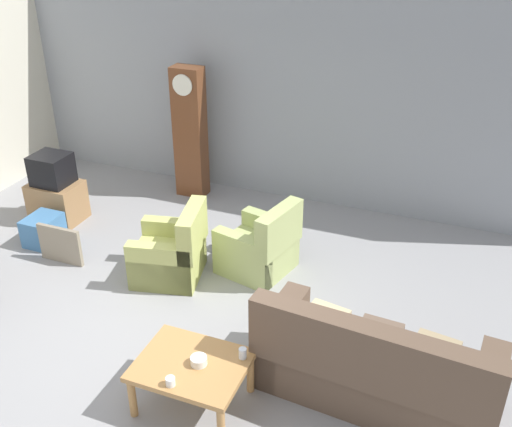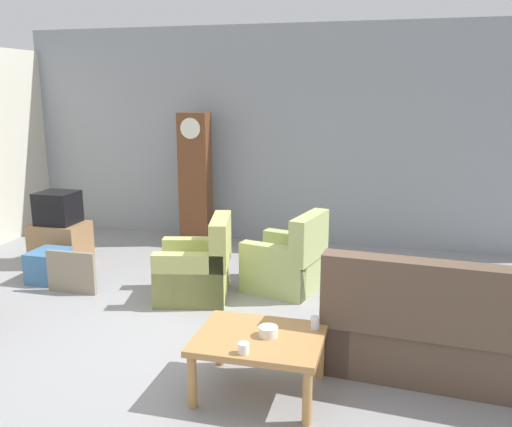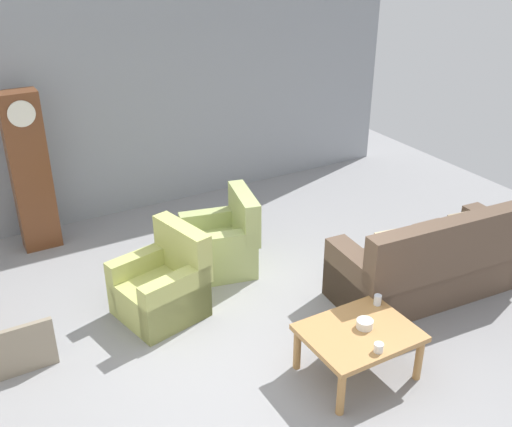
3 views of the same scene
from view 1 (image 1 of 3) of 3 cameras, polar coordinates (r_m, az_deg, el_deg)
name	(u,v)px [view 1 (image 1 of 3)]	position (r m, az deg, el deg)	size (l,w,h in m)	color
ground_plane	(173,337)	(6.35, -8.00, -11.69)	(10.40, 10.40, 0.00)	gray
garage_door_wall	(288,92)	(8.53, 3.14, 11.61)	(8.40, 0.16, 3.20)	gray
couch_floral	(374,369)	(5.52, 11.34, -14.52)	(2.16, 1.04, 1.04)	brown
armchair_olive_near	(172,254)	(7.09, -8.12, -3.90)	(0.94, 0.92, 0.92)	#B7BC66
armchair_olive_far	(260,249)	(7.12, 0.37, -3.40)	(0.94, 0.92, 0.92)	#A6B36D
coffee_table_wood	(192,369)	(5.39, -6.21, -14.66)	(0.96, 0.76, 0.47)	#B27F47
grandfather_clock	(190,133)	(8.78, -6.36, 7.73)	(0.44, 0.30, 1.96)	brown
tv_stand_cabinet	(58,201)	(8.71, -18.57, 1.12)	(0.68, 0.52, 0.56)	#997047
tv_crt	(52,169)	(8.51, -19.08, 4.04)	(0.48, 0.44, 0.42)	black
framed_picture_leaning	(60,245)	(7.71, -18.34, -2.88)	(0.60, 0.05, 0.49)	gray
storage_box_blue	(43,230)	(8.23, -19.79, -1.51)	(0.38, 0.47, 0.38)	teal
cup_white_porcelain	(170,381)	(5.15, -8.24, -15.72)	(0.08, 0.08, 0.08)	white
cup_blue_rimmed	(243,353)	(5.33, -1.29, -13.31)	(0.07, 0.07, 0.10)	silver
bowl_white_stacked	(199,361)	(5.30, -5.53, -13.93)	(0.15, 0.15, 0.07)	white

